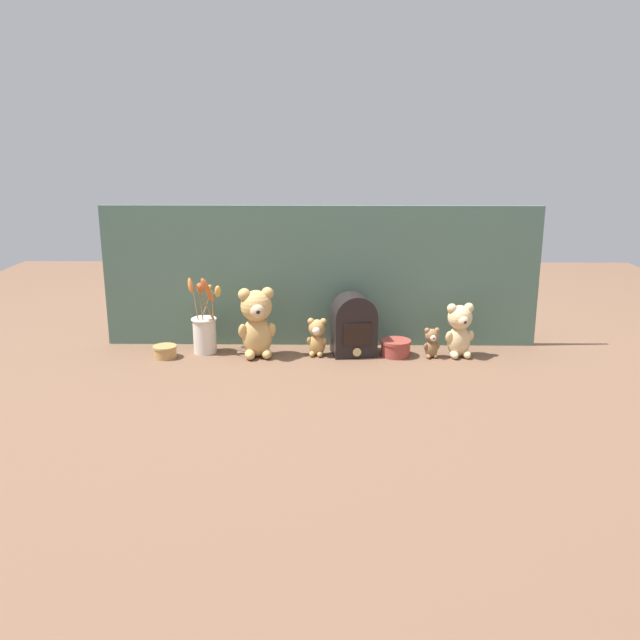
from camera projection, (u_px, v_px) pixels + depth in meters
name	position (u px, v px, depth m)	size (l,w,h in m)	color
ground_plane	(320.00, 357.00, 2.55)	(4.00, 4.00, 0.00)	brown
backdrop_wall	(321.00, 277.00, 2.64)	(1.70, 0.02, 0.55)	#4C6B5B
teddy_bear_large	(257.00, 321.00, 2.53)	(0.15, 0.13, 0.27)	tan
teddy_bear_medium	(460.00, 329.00, 2.54)	(0.11, 0.10, 0.21)	#DBBC84
teddy_bear_small	(317.00, 336.00, 2.56)	(0.08, 0.07, 0.15)	tan
teddy_bear_tiny	(432.00, 342.00, 2.54)	(0.06, 0.06, 0.12)	olive
flower_vase	(205.00, 329.00, 2.58)	(0.13, 0.16, 0.31)	silver
vintage_radio	(354.00, 325.00, 2.56)	(0.18, 0.15, 0.24)	black
decorative_tin_tall	(165.00, 352.00, 2.55)	(0.09, 0.09, 0.05)	tan
decorative_tin_short	(396.00, 348.00, 2.56)	(0.12, 0.12, 0.06)	#993D33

